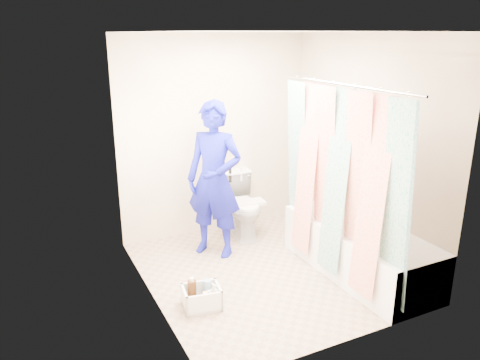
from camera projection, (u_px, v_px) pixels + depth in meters
name	position (u px, v px, depth m)	size (l,w,h in m)	color
floor	(266.00, 272.00, 4.90)	(2.60, 2.60, 0.00)	tan
ceiling	(271.00, 32.00, 4.18)	(2.40, 2.60, 0.02)	white
wall_back	(215.00, 136.00, 5.65)	(2.40, 0.02, 2.40)	beige
wall_front	(355.00, 203.00, 3.43)	(2.40, 0.02, 2.40)	beige
wall_left	(147.00, 177.00, 4.03)	(0.02, 2.60, 2.40)	beige
wall_right	(365.00, 148.00, 5.04)	(0.02, 2.60, 2.40)	beige
bathtub	(359.00, 249.00, 4.81)	(0.70, 1.75, 0.50)	white
curtain_rod	(344.00, 85.00, 4.17)	(0.02, 0.02, 1.90)	silver
shower_curtain	(337.00, 184.00, 4.45)	(0.06, 1.75, 1.80)	silver
toilet	(242.00, 205.00, 5.72)	(0.43, 0.75, 0.76)	white
tank_lid	(245.00, 203.00, 5.59)	(0.47, 0.20, 0.04)	silver
tank_internals	(233.00, 172.00, 5.78)	(0.19, 0.06, 0.25)	black
plumber	(214.00, 180.00, 5.08)	(0.63, 0.41, 1.73)	#0F1E9C
cleaning_caddy	(203.00, 298.00, 4.24)	(0.37, 0.32, 0.26)	white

